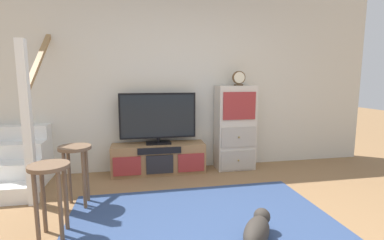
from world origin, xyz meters
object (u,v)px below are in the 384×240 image
television (158,117)px  bar_stool_near (50,183)px  bar_stool_far (76,161)px  desk_clock (239,78)px  media_console (159,158)px  dog (257,230)px  side_cabinet (235,128)px

television → bar_stool_near: bearing=-124.0°
bar_stool_far → desk_clock: bearing=23.0°
media_console → dog: bearing=-70.8°
dog → bar_stool_far: bearing=147.8°
media_console → bar_stool_near: bearing=-124.4°
desk_clock → bar_stool_far: size_ratio=0.32×
side_cabinet → dog: bearing=-103.9°
desk_clock → bar_stool_far: desk_clock is taller
media_console → dog: size_ratio=2.83×
television → side_cabinet: 1.19m
dog → bar_stool_near: bearing=165.9°
television → side_cabinet: side_cabinet is taller
bar_stool_near → media_console: bearing=55.6°
media_console → television: size_ratio=1.23×
side_cabinet → media_console: bearing=-179.5°
side_cabinet → desk_clock: bearing=-21.6°
desk_clock → dog: (-0.53, -1.96, -1.28)m
media_console → television: bearing=90.0°
desk_clock → side_cabinet: bearing=158.4°
side_cabinet → bar_stool_far: (-2.13, -0.94, -0.13)m
bar_stool_near → bar_stool_far: 0.61m
bar_stool_near → dog: (1.73, -0.43, -0.38)m
desk_clock → bar_stool_near: (-2.26, -1.53, -0.89)m
dog → media_console: bearing=109.2°
side_cabinet → television: bearing=179.3°
side_cabinet → bar_stool_near: (-2.22, -1.54, -0.14)m
media_console → bar_stool_far: bar_stool_far is taller
television → desk_clock: size_ratio=5.06×
media_console → bar_stool_near: (-1.05, -1.53, 0.28)m
bar_stool_far → dog: 1.98m
desk_clock → dog: size_ratio=0.45×
television → bar_stool_near: 1.90m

